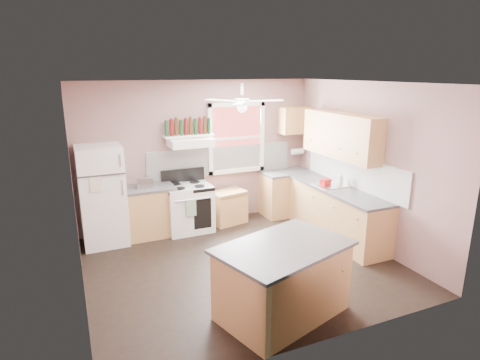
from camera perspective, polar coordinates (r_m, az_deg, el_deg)
name	(u,v)px	position (r m, az deg, el deg)	size (l,w,h in m)	color
floor	(242,264)	(6.26, 0.26, -11.88)	(4.50, 4.50, 0.00)	black
ceiling	(242,83)	(5.57, 0.30, 13.65)	(4.50, 4.50, 0.00)	white
wall_back	(199,153)	(7.62, -5.89, 3.80)	(4.50, 0.05, 2.70)	#7F5D5A
wall_right	(367,165)	(6.98, 17.64, 2.08)	(0.05, 4.00, 2.70)	#7F5D5A
wall_left	(72,199)	(5.31, -22.80, -2.45)	(0.05, 4.00, 2.70)	#7F5D5A
backsplash_back	(222,161)	(7.76, -2.60, 2.76)	(2.90, 0.03, 0.55)	white
backsplash_right	(353,171)	(7.21, 15.75, 1.22)	(0.03, 2.60, 0.55)	white
window_view	(236,138)	(7.79, -0.56, 6.00)	(1.00, 0.02, 1.20)	maroon
window_frame	(237,138)	(7.76, -0.48, 5.97)	(1.16, 0.07, 1.36)	white
refrigerator	(102,196)	(7.06, -19.00, -2.14)	(0.72, 0.70, 1.69)	white
base_cabinet_left	(149,212)	(7.31, -12.86, -4.50)	(0.90, 0.60, 0.86)	#B5874B
counter_left	(147,188)	(7.18, -13.07, -1.11)	(0.92, 0.62, 0.04)	#404042
toaster	(146,183)	(7.10, -13.29, -0.37)	(0.28, 0.16, 0.18)	silver
stove	(189,208)	(7.40, -7.34, -3.99)	(0.82, 0.64, 0.86)	white
range_hood	(191,142)	(7.24, -7.02, 5.34)	(0.78, 0.50, 0.14)	white
bottle_shelf	(189,136)	(7.34, -7.32, 6.25)	(0.90, 0.26, 0.03)	white
cart	(228,207)	(7.74, -1.66, -3.86)	(0.64, 0.43, 0.64)	#B5874B
base_cabinet_corner	(287,193)	(8.25, 6.64, -1.92)	(1.00, 0.60, 0.86)	#B5874B
base_cabinet_right	(337,214)	(7.26, 13.57, -4.70)	(0.60, 2.20, 0.86)	#B5874B
counter_corner	(287,172)	(8.13, 6.74, 1.11)	(1.02, 0.62, 0.04)	#404042
counter_right	(338,189)	(7.11, 13.73, -1.31)	(0.62, 2.22, 0.04)	#404042
sink	(331,186)	(7.26, 12.79, -0.78)	(0.55, 0.45, 0.03)	silver
faucet	(339,181)	(7.33, 13.84, -0.08)	(0.03, 0.03, 0.14)	silver
upper_cabinet_right	(341,135)	(7.16, 14.12, 6.17)	(0.33, 1.80, 0.76)	#B5874B
upper_cabinet_corner	(294,120)	(8.15, 7.73, 8.42)	(0.60, 0.33, 0.52)	#B5874B
paper_towel	(297,151)	(8.34, 8.17, 4.04)	(0.12, 0.12, 0.26)	white
island	(283,282)	(4.95, 6.07, -14.20)	(1.45, 0.92, 0.86)	#B5874B
island_top	(284,247)	(4.75, 6.23, -9.46)	(1.54, 1.00, 0.04)	#404042
ceiling_fan_hub	(242,102)	(5.58, 0.29, 11.09)	(0.20, 0.20, 0.08)	white
soap_bottle	(341,179)	(7.21, 14.11, 0.12)	(0.10, 0.10, 0.26)	silver
red_caddy	(325,182)	(7.26, 12.06, -0.29)	(0.18, 0.12, 0.10)	#A70E0E
wine_bottles	(188,127)	(7.32, -7.35, 7.49)	(0.86, 0.06, 0.31)	#143819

